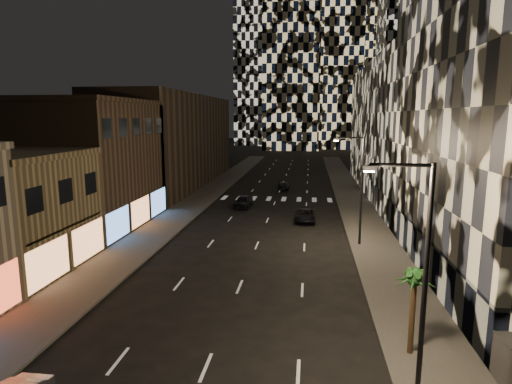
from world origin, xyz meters
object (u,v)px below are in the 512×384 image
(streetlight_far, at_px, (359,183))
(car_dark_rightlane, at_px, (306,216))
(car_dark_midlane, at_px, (243,202))
(car_dark_oncoming, at_px, (284,186))
(palm_tree, at_px, (414,284))
(streetlight_near, at_px, (419,266))

(streetlight_far, relative_size, car_dark_rightlane, 2.01)
(car_dark_midlane, height_order, car_dark_rightlane, car_dark_midlane)
(car_dark_oncoming, distance_m, car_dark_rightlane, 19.69)
(car_dark_midlane, xyz_separation_m, palm_tree, (12.50, -30.90, 2.70))
(car_dark_midlane, distance_m, car_dark_oncoming, 13.96)
(streetlight_far, bearing_deg, streetlight_near, -90.00)
(car_dark_oncoming, bearing_deg, car_dark_rightlane, 100.20)
(car_dark_oncoming, relative_size, car_dark_rightlane, 0.91)
(car_dark_midlane, bearing_deg, car_dark_oncoming, 78.32)
(car_dark_rightlane, height_order, palm_tree, palm_tree)
(car_dark_midlane, distance_m, palm_tree, 33.44)
(streetlight_near, distance_m, car_dark_rightlane, 28.71)
(streetlight_near, bearing_deg, car_dark_rightlane, 98.85)
(car_dark_midlane, bearing_deg, car_dark_rightlane, -33.73)
(streetlight_far, bearing_deg, car_dark_rightlane, 118.62)
(car_dark_rightlane, xyz_separation_m, palm_tree, (5.00, -24.89, 2.80))
(streetlight_near, xyz_separation_m, palm_tree, (0.65, 3.09, -1.93))
(streetlight_far, xyz_separation_m, car_dark_rightlane, (-4.35, 7.98, -4.73))
(streetlight_far, xyz_separation_m, car_dark_oncoming, (-7.85, 27.36, -4.76))
(streetlight_near, relative_size, car_dark_oncoming, 2.21)
(car_dark_oncoming, bearing_deg, streetlight_far, 105.98)
(streetlight_far, xyz_separation_m, palm_tree, (0.65, -16.91, -1.93))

